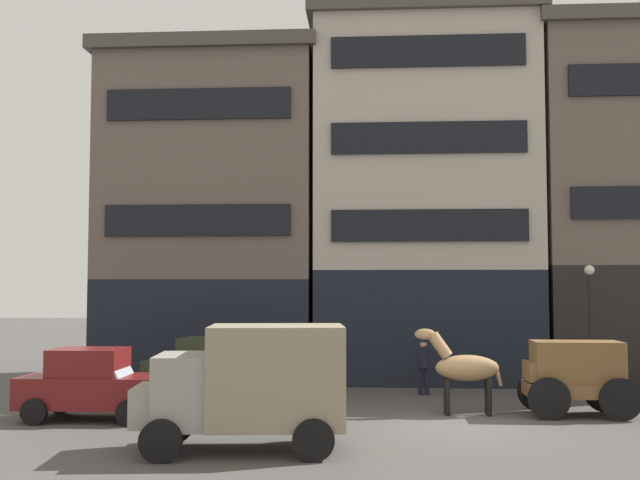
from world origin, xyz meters
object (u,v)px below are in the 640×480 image
sedan_parked_curb (93,384)px  pedestrian_officer (424,364)px  streetlamp_curbside (590,311)px  sedan_light (207,367)px  cargo_wagon (575,373)px  delivery_truck_near (249,383)px  draft_horse (463,367)px

sedan_parked_curb → pedestrian_officer: sedan_parked_curb is taller
streetlamp_curbside → sedan_parked_curb: bearing=-159.9°
sedan_light → streetlamp_curbside: streetlamp_curbside is taller
sedan_light → sedan_parked_curb: same height
cargo_wagon → delivery_truck_near: 9.32m
cargo_wagon → draft_horse: size_ratio=1.24×
delivery_truck_near → sedan_parked_curb: size_ratio=1.21×
cargo_wagon → sedan_light: (-10.56, 2.87, -0.23)m
delivery_truck_near → streetlamp_curbside: (9.57, 8.61, 1.25)m
draft_horse → sedan_parked_curb: size_ratio=0.63×
draft_horse → sedan_parked_curb: draft_horse is taller
draft_horse → pedestrian_officer: draft_horse is taller
draft_horse → sedan_light: (-7.61, 2.87, -0.36)m
sedan_parked_curb → cargo_wagon: bearing=6.1°
sedan_parked_curb → draft_horse: bearing=7.9°
pedestrian_officer → streetlamp_curbside: (5.31, 0.25, 1.69)m
streetlamp_curbside → pedestrian_officer: bearing=-177.3°
cargo_wagon → delivery_truck_near: bearing=-149.4°
draft_horse → streetlamp_curbside: streetlamp_curbside is taller
cargo_wagon → delivery_truck_near: delivery_truck_near is taller
cargo_wagon → sedan_light: cargo_wagon is taller
draft_horse → sedan_parked_curb: 9.80m
cargo_wagon → sedan_light: size_ratio=0.76×
cargo_wagon → delivery_truck_near: size_ratio=0.65×
cargo_wagon → draft_horse: bearing=180.0°
cargo_wagon → sedan_parked_curb: bearing=-173.9°
draft_horse → sedan_light: draft_horse is taller
sedan_parked_curb → delivery_truck_near: bearing=-36.4°
sedan_light → draft_horse: bearing=-20.6°
cargo_wagon → pedestrian_officer: (-3.75, 3.60, -0.17)m
sedan_light → sedan_parked_curb: size_ratio=1.03×
cargo_wagon → sedan_light: 10.94m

